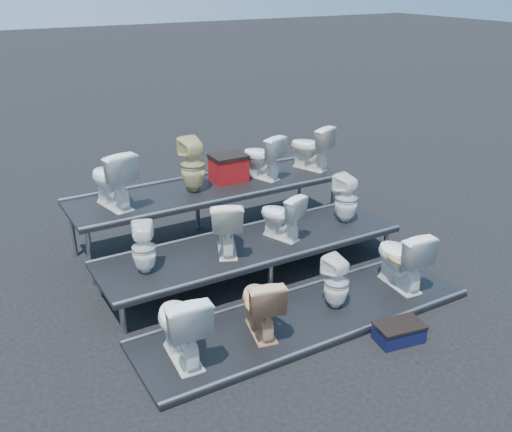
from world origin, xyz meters
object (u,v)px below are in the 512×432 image
toilet_5 (226,225)px  toilet_7 (346,198)px  step_stool (399,333)px  toilet_0 (181,324)px  red_crate (229,169)px  toilet_2 (336,282)px  toilet_8 (111,178)px  toilet_1 (260,304)px  toilet_10 (262,156)px  toilet_6 (281,216)px  toilet_9 (193,165)px  toilet_11 (310,147)px  toilet_3 (401,257)px  toilet_4 (144,248)px

toilet_5 → toilet_7: toilet_5 is taller
toilet_7 → step_stool: size_ratio=1.36×
toilet_0 → red_crate: (2.00, 2.74, 0.57)m
toilet_2 → toilet_7: toilet_7 is taller
toilet_2 → toilet_8: (-1.90, 2.60, 0.87)m
step_stool → toilet_1: bearing=155.9°
toilet_10 → step_stool: bearing=66.7°
toilet_6 → toilet_9: toilet_9 is taller
toilet_1 → toilet_11: bearing=-120.0°
toilet_0 → toilet_6: bearing=-143.4°
toilet_0 → toilet_9: bearing=-113.1°
toilet_7 → toilet_8: size_ratio=0.88×
toilet_7 → toilet_5: bearing=-10.9°
toilet_0 → toilet_11: toilet_11 is taller
toilet_7 → toilet_11: 1.39m
toilet_3 → toilet_5: 2.30m
toilet_1 → toilet_5: toilet_5 is taller
step_stool → toilet_5: bearing=125.5°
toilet_0 → toilet_11: size_ratio=1.15×
toilet_1 → toilet_2: bearing=-166.5°
toilet_10 → toilet_2: bearing=60.2°
toilet_4 → step_stool: bearing=154.9°
toilet_8 → toilet_4: bearing=76.9°
toilet_5 → step_stool: (1.06, -2.17, -0.74)m
toilet_1 → toilet_2: toilet_1 is taller
toilet_11 → toilet_6: bearing=22.2°
toilet_4 → toilet_10: (2.43, 1.30, 0.43)m
toilet_7 → step_stool: 2.46m
toilet_6 → toilet_10: toilet_10 is taller
toilet_4 → toilet_3: bearing=176.1°
toilet_0 → red_crate: size_ratio=1.63×
toilet_4 → toilet_8: 1.39m
toilet_4 → toilet_6: toilet_6 is taller
toilet_1 → step_stool: size_ratio=1.40×
toilet_2 → toilet_3: 1.04m
toilet_9 → toilet_6: bearing=116.9°
red_crate → step_stool: red_crate is taller
step_stool → toilet_0: bearing=168.5°
toilet_7 → toilet_10: bearing=-73.9°
step_stool → toilet_3: bearing=56.6°
toilet_4 → toilet_5: toilet_5 is taller
toilet_7 → toilet_3: bearing=74.6°
toilet_1 → toilet_4: bearing=-42.6°
toilet_0 → toilet_10: (2.52, 2.60, 0.73)m
toilet_5 → toilet_7: (1.97, 0.00, -0.01)m
toilet_1 → toilet_5: 1.38m
red_crate → toilet_0: bearing=-125.5°
toilet_10 → toilet_1: bearing=39.9°
toilet_0 → toilet_6: 2.45m
toilet_9 → red_crate: toilet_9 is taller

